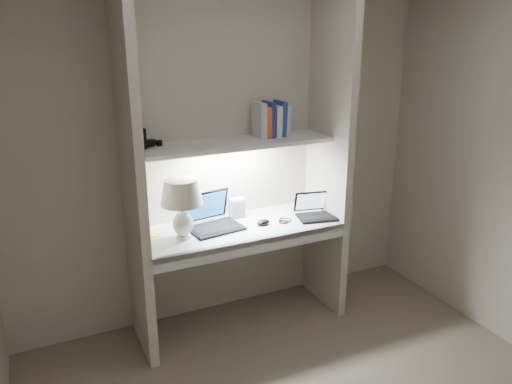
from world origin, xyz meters
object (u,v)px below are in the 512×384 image
laptop_main (211,220)px  book_row (271,120)px  table_lamp (182,199)px  laptop_netbook (315,211)px  speaker (237,208)px

laptop_main → book_row: book_row is taller
table_lamp → book_row: bearing=14.2°
laptop_netbook → speaker: 0.58m
speaker → book_row: size_ratio=0.59×
table_lamp → laptop_main: (0.24, 0.10, -0.22)m
laptop_main → speaker: bearing=13.9°
laptop_netbook → book_row: 0.76m
laptop_main → laptop_netbook: laptop_main is taller
table_lamp → laptop_main: bearing=23.6°
book_row → laptop_netbook: bearing=-39.5°
laptop_main → speaker: (0.24, 0.10, 0.02)m
speaker → book_row: bearing=-3.1°
speaker → laptop_main: bearing=-158.1°
table_lamp → speaker: 0.56m
laptop_main → speaker: laptop_main is taller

